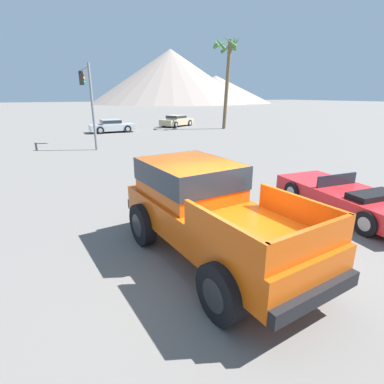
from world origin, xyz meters
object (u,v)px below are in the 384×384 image
(parked_car_tan, at_px, (177,121))
(palm_tree_tall, at_px, (226,61))
(traffic_light_main, at_px, (87,90))
(red_convertible_car, at_px, (348,198))
(orange_pickup_truck, at_px, (205,206))
(parked_car_silver, at_px, (112,126))

(parked_car_tan, height_order, palm_tree_tall, palm_tree_tall)
(traffic_light_main, bearing_deg, parked_car_tan, -47.99)
(red_convertible_car, distance_m, parked_car_tan, 26.98)
(parked_car_tan, relative_size, traffic_light_main, 0.84)
(orange_pickup_truck, xyz_separation_m, traffic_light_main, (0.45, 16.40, 2.56))
(red_convertible_car, bearing_deg, palm_tree_tall, 71.60)
(red_convertible_car, xyz_separation_m, parked_car_silver, (-1.51, 23.91, 0.17))
(parked_car_silver, bearing_deg, red_convertible_car, 5.04)
(orange_pickup_truck, xyz_separation_m, parked_car_silver, (3.62, 24.06, -0.54))
(parked_car_silver, bearing_deg, palm_tree_tall, 79.95)
(red_convertible_car, distance_m, traffic_light_main, 17.22)
(parked_car_tan, xyz_separation_m, traffic_light_main, (-11.07, -9.97, 3.08))
(parked_car_tan, bearing_deg, orange_pickup_truck, -49.03)
(red_convertible_car, height_order, palm_tree_tall, palm_tree_tall)
(parked_car_silver, bearing_deg, parked_car_tan, 107.72)
(red_convertible_car, relative_size, parked_car_tan, 1.06)
(palm_tree_tall, bearing_deg, parked_car_silver, 168.53)
(red_convertible_car, bearing_deg, parked_car_tan, 82.31)
(orange_pickup_truck, relative_size, parked_car_silver, 1.29)
(red_convertible_car, relative_size, palm_tree_tall, 0.53)
(parked_car_tan, bearing_deg, traffic_light_main, -73.43)
(orange_pickup_truck, height_order, traffic_light_main, traffic_light_main)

